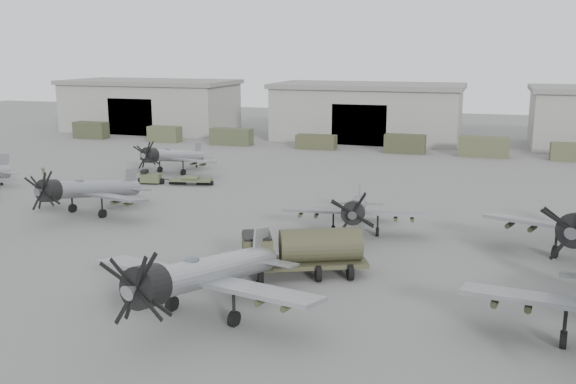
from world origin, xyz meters
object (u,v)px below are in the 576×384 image
object	(u,v)px
aircraft_near_1	(199,275)
aircraft_mid_2	(356,209)
aircraft_mid_1	(85,190)
ground_crew	(44,177)
tug_trailer	(166,179)
aircraft_far_0	(170,156)
fuel_tanker	(303,249)

from	to	relation	value
aircraft_near_1	aircraft_mid_2	world-z (taller)	aircraft_near_1
aircraft_near_1	aircraft_mid_2	xyz separation A→B (m)	(4.61, 17.70, -0.41)
aircraft_mid_1	ground_crew	xyz separation A→B (m)	(-11.11, 8.92, -1.22)
aircraft_mid_1	tug_trailer	world-z (taller)	aircraft_mid_1
aircraft_near_1	aircraft_mid_2	size ratio (longest dim) A/B	1.20
aircraft_far_0	ground_crew	distance (m)	13.67
aircraft_far_0	aircraft_near_1	bearing A→B (deg)	-48.16
aircraft_near_1	fuel_tanker	xyz separation A→B (m)	(3.24, 8.06, -0.74)
fuel_tanker	aircraft_far_0	bearing A→B (deg)	106.29
fuel_tanker	ground_crew	xyz separation A→B (m)	(-32.90, 17.66, -0.72)
aircraft_near_1	fuel_tanker	distance (m)	8.72
aircraft_far_0	tug_trailer	distance (m)	5.91
aircraft_near_1	tug_trailer	distance (m)	35.49
aircraft_mid_1	tug_trailer	xyz separation A→B (m)	(0.37, 13.65, -1.64)
aircraft_near_1	aircraft_mid_1	distance (m)	25.01
aircraft_far_0	tug_trailer	xyz separation A→B (m)	(2.22, -5.27, -1.48)
aircraft_mid_2	fuel_tanker	xyz separation A→B (m)	(-1.37, -9.64, -0.32)
tug_trailer	fuel_tanker	bearing A→B (deg)	-56.96
aircraft_near_1	aircraft_far_0	bearing A→B (deg)	131.77
ground_crew	tug_trailer	bearing A→B (deg)	-86.22
aircraft_mid_1	aircraft_far_0	size ratio (longest dim) A/B	1.07
ground_crew	aircraft_far_0	bearing A→B (deg)	-61.42
aircraft_far_0	tug_trailer	size ratio (longest dim) A/B	1.48
tug_trailer	ground_crew	xyz separation A→B (m)	(-11.49, -4.72, 0.42)
aircraft_mid_1	aircraft_far_0	world-z (taller)	aircraft_mid_1
aircraft_mid_2	ground_crew	bearing A→B (deg)	158.51
aircraft_near_1	aircraft_mid_1	world-z (taller)	aircraft_near_1
aircraft_mid_1	ground_crew	bearing A→B (deg)	154.58
aircraft_far_0	fuel_tanker	world-z (taller)	aircraft_far_0
aircraft_mid_2	fuel_tanker	world-z (taller)	aircraft_mid_2
aircraft_mid_1	fuel_tanker	bearing A→B (deg)	-8.50
aircraft_far_0	aircraft_mid_2	bearing A→B (deg)	-23.66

